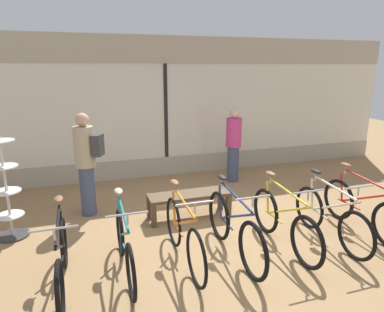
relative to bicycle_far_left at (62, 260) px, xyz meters
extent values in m
plane|color=#99754C|center=(2.22, 0.57, -0.37)|extent=(24.00, 24.00, 0.00)
cube|color=#B2A893|center=(2.22, 3.90, -0.15)|extent=(12.00, 0.08, 0.45)
cube|color=silver|center=(2.22, 3.90, 1.15)|extent=(12.00, 0.04, 2.15)
cube|color=#B2A893|center=(2.22, 3.90, 2.53)|extent=(12.00, 0.08, 0.60)
cube|color=black|center=(2.22, 3.87, 1.15)|extent=(0.08, 0.02, 2.15)
torus|color=black|center=(0.00, 0.51, -0.04)|extent=(0.05, 0.66, 0.66)
torus|color=black|center=(0.00, -0.55, -0.04)|extent=(0.05, 0.66, 0.66)
cylinder|color=black|center=(0.00, -0.06, 0.20)|extent=(0.03, 0.99, 0.51)
cylinder|color=black|center=(0.00, 0.47, 0.20)|extent=(0.03, 0.11, 0.49)
cylinder|color=black|center=(0.00, -0.03, 0.47)|extent=(0.03, 0.92, 0.10)
cylinder|color=black|center=(0.00, 0.27, -0.04)|extent=(0.03, 0.48, 0.03)
cylinder|color=#B2B2B7|center=(0.00, 0.43, 0.51)|extent=(0.02, 0.02, 0.14)
ellipsoid|color=brown|center=(0.00, 0.43, 0.59)|extent=(0.11, 0.22, 0.06)
cylinder|color=#B2B2B7|center=(0.00, -0.49, 0.57)|extent=(0.02, 0.02, 0.12)
cylinder|color=#ADADB2|center=(0.00, -0.49, 0.63)|extent=(0.46, 0.02, 0.02)
torus|color=black|center=(0.73, 0.58, -0.05)|extent=(0.04, 0.65, 0.65)
torus|color=black|center=(0.73, -0.41, -0.05)|extent=(0.04, 0.65, 0.65)
cylinder|color=#1E7A7F|center=(0.73, 0.04, 0.19)|extent=(0.03, 0.93, 0.51)
cylinder|color=#1E7A7F|center=(0.73, 0.54, 0.19)|extent=(0.03, 0.11, 0.49)
cylinder|color=#1E7A7F|center=(0.73, 0.07, 0.47)|extent=(0.03, 0.85, 0.10)
cylinder|color=#1E7A7F|center=(0.73, 0.35, -0.05)|extent=(0.03, 0.45, 0.03)
cylinder|color=#B2B2B7|center=(0.73, 0.50, 0.50)|extent=(0.02, 0.02, 0.14)
ellipsoid|color=#B2A893|center=(0.73, 0.50, 0.58)|extent=(0.11, 0.22, 0.06)
cylinder|color=#B2B2B7|center=(0.73, -0.35, 0.56)|extent=(0.02, 0.02, 0.12)
cylinder|color=#ADADB2|center=(0.73, -0.35, 0.62)|extent=(0.46, 0.02, 0.02)
torus|color=black|center=(1.50, 0.60, -0.02)|extent=(0.04, 0.71, 0.71)
torus|color=black|center=(1.50, -0.42, -0.02)|extent=(0.04, 0.71, 0.71)
cylinder|color=orange|center=(1.50, 0.05, 0.22)|extent=(0.03, 0.95, 0.51)
cylinder|color=orange|center=(1.50, 0.56, 0.22)|extent=(0.03, 0.11, 0.49)
cylinder|color=orange|center=(1.50, 0.08, 0.50)|extent=(0.03, 0.88, 0.10)
cylinder|color=orange|center=(1.50, 0.37, -0.02)|extent=(0.03, 0.46, 0.03)
cylinder|color=#B2B2B7|center=(1.50, 0.52, 0.53)|extent=(0.02, 0.02, 0.14)
ellipsoid|color=brown|center=(1.50, 0.52, 0.61)|extent=(0.11, 0.22, 0.06)
cylinder|color=#B2B2B7|center=(1.50, -0.36, 0.59)|extent=(0.02, 0.02, 0.12)
cylinder|color=#ADADB2|center=(1.50, -0.36, 0.65)|extent=(0.46, 0.02, 0.02)
torus|color=black|center=(2.20, 0.57, -0.01)|extent=(0.06, 0.74, 0.74)
torus|color=black|center=(2.20, -0.50, -0.01)|extent=(0.06, 0.74, 0.74)
cylinder|color=navy|center=(2.20, 0.00, 0.23)|extent=(0.03, 1.00, 0.51)
cylinder|color=navy|center=(2.20, 0.53, 0.23)|extent=(0.03, 0.11, 0.49)
cylinder|color=navy|center=(2.20, 0.03, 0.51)|extent=(0.03, 0.93, 0.10)
cylinder|color=navy|center=(2.20, 0.33, -0.01)|extent=(0.03, 0.49, 0.03)
cylinder|color=#B2B2B7|center=(2.20, 0.49, 0.54)|extent=(0.02, 0.02, 0.14)
ellipsoid|color=black|center=(2.20, 0.49, 0.62)|extent=(0.11, 0.22, 0.06)
cylinder|color=#B2B2B7|center=(2.20, -0.44, 0.60)|extent=(0.02, 0.02, 0.12)
cylinder|color=#ADADB2|center=(2.20, -0.44, 0.66)|extent=(0.46, 0.02, 0.02)
torus|color=black|center=(2.98, 0.55, -0.02)|extent=(0.06, 0.70, 0.70)
torus|color=black|center=(2.98, -0.50, -0.02)|extent=(0.06, 0.70, 0.70)
cylinder|color=gold|center=(2.98, -0.01, 0.22)|extent=(0.03, 0.98, 0.51)
cylinder|color=gold|center=(2.98, 0.51, 0.22)|extent=(0.03, 0.11, 0.49)
cylinder|color=gold|center=(2.98, 0.02, 0.49)|extent=(0.03, 0.91, 0.10)
cylinder|color=gold|center=(2.98, 0.31, -0.02)|extent=(0.03, 0.47, 0.03)
cylinder|color=#B2B2B7|center=(2.98, 0.47, 0.53)|extent=(0.02, 0.02, 0.14)
ellipsoid|color=brown|center=(2.98, 0.47, 0.61)|extent=(0.11, 0.22, 0.06)
cylinder|color=#B2B2B7|center=(2.98, -0.44, 0.59)|extent=(0.02, 0.02, 0.12)
cylinder|color=#ADADB2|center=(2.98, -0.44, 0.65)|extent=(0.46, 0.02, 0.02)
torus|color=black|center=(3.72, 0.47, -0.03)|extent=(0.05, 0.68, 0.68)
torus|color=black|center=(3.72, -0.54, -0.03)|extent=(0.05, 0.68, 0.68)
cylinder|color=beige|center=(3.72, -0.08, 0.21)|extent=(0.03, 0.94, 0.51)
cylinder|color=beige|center=(3.72, 0.43, 0.21)|extent=(0.03, 0.11, 0.49)
cylinder|color=beige|center=(3.72, -0.05, 0.48)|extent=(0.03, 0.87, 0.10)
cylinder|color=beige|center=(3.72, 0.24, -0.03)|extent=(0.03, 0.45, 0.03)
cylinder|color=#B2B2B7|center=(3.72, 0.39, 0.52)|extent=(0.02, 0.02, 0.14)
ellipsoid|color=black|center=(3.72, 0.39, 0.60)|extent=(0.11, 0.22, 0.06)
cylinder|color=#B2B2B7|center=(3.72, -0.48, 0.58)|extent=(0.02, 0.02, 0.12)
cylinder|color=#ADADB2|center=(3.72, -0.48, 0.64)|extent=(0.46, 0.02, 0.02)
torus|color=black|center=(4.41, 0.60, -0.03)|extent=(0.06, 0.69, 0.69)
cylinder|color=red|center=(4.41, 0.03, 0.21)|extent=(0.03, 1.00, 0.51)
cylinder|color=red|center=(4.41, 0.56, 0.21)|extent=(0.03, 0.11, 0.49)
cylinder|color=red|center=(4.41, 0.06, 0.49)|extent=(0.03, 0.93, 0.10)
cylinder|color=red|center=(4.41, 0.36, -0.03)|extent=(0.03, 0.48, 0.03)
cylinder|color=#B2B2B7|center=(4.41, 0.52, 0.52)|extent=(0.02, 0.02, 0.14)
ellipsoid|color=brown|center=(4.41, 0.52, 0.60)|extent=(0.11, 0.22, 0.06)
cylinder|color=#333333|center=(-0.80, 1.61, -0.36)|extent=(0.48, 0.48, 0.03)
cylinder|color=silver|center=(-0.80, 1.61, 0.43)|extent=(0.04, 0.04, 1.60)
cylinder|color=white|center=(-0.80, 1.61, -0.02)|extent=(0.40, 0.40, 0.02)
cylinder|color=white|center=(-0.80, 1.61, 0.36)|extent=(0.40, 0.40, 0.02)
cylinder|color=white|center=(-0.80, 1.61, 0.74)|extent=(0.40, 0.40, 0.02)
cube|color=brown|center=(2.00, 1.42, 0.04)|extent=(1.40, 0.44, 0.05)
cube|color=brown|center=(1.34, 1.24, -0.18)|extent=(0.08, 0.08, 0.39)
cube|color=brown|center=(2.66, 1.24, -0.18)|extent=(0.08, 0.08, 0.39)
cube|color=brown|center=(1.34, 1.60, -0.18)|extent=(0.08, 0.08, 0.39)
cube|color=brown|center=(2.66, 1.60, -0.18)|extent=(0.08, 0.08, 0.39)
cylinder|color=#424C6B|center=(3.53, 2.97, 0.03)|extent=(0.31, 0.31, 0.80)
cylinder|color=#D13D84|center=(3.53, 2.97, 0.75)|extent=(0.40, 0.40, 0.64)
sphere|color=beige|center=(3.53, 2.97, 1.17)|extent=(0.21, 0.21, 0.21)
cylinder|color=#424C6B|center=(0.36, 2.10, 0.06)|extent=(0.35, 0.35, 0.88)
cylinder|color=tan|center=(0.36, 2.10, 0.85)|extent=(0.45, 0.45, 0.69)
sphere|color=tan|center=(0.36, 2.10, 1.31)|extent=(0.23, 0.23, 0.23)
cube|color=#38383D|center=(0.58, 2.00, 0.88)|extent=(0.23, 0.28, 0.36)
camera|label=1|loc=(0.33, -3.80, 2.16)|focal=32.00mm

